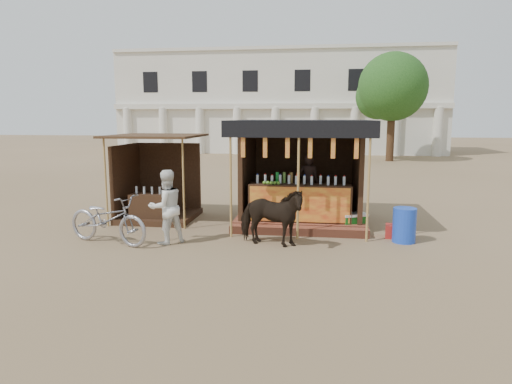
{
  "coord_description": "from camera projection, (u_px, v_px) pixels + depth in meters",
  "views": [
    {
      "loc": [
        1.51,
        -8.98,
        2.85
      ],
      "look_at": [
        0.0,
        1.6,
        1.1
      ],
      "focal_mm": 32.0,
      "sensor_mm": 36.0,
      "label": 1
    }
  ],
  "objects": [
    {
      "name": "motorbike",
      "position": [
        108.0,
        219.0,
        10.35
      ],
      "size": [
        2.3,
        1.35,
        1.14
      ],
      "primitive_type": "imported",
      "rotation": [
        0.0,
        0.0,
        1.28
      ],
      "color": "#97979F",
      "rests_on": "ground"
    },
    {
      "name": "ground",
      "position": [
        245.0,
        257.0,
        9.44
      ],
      "size": [
        120.0,
        120.0,
        0.0
      ],
      "primitive_type": "plane",
      "color": "#846B4C",
      "rests_on": "ground"
    },
    {
      "name": "secondary_stall",
      "position": [
        154.0,
        189.0,
        12.91
      ],
      "size": [
        2.4,
        2.4,
        2.38
      ],
      "color": "#3B2515",
      "rests_on": "ground"
    },
    {
      "name": "cow",
      "position": [
        271.0,
        217.0,
        10.14
      ],
      "size": [
        1.7,
        1.05,
        1.33
      ],
      "primitive_type": "imported",
      "rotation": [
        0.0,
        0.0,
        1.34
      ],
      "color": "black",
      "rests_on": "ground"
    },
    {
      "name": "blue_barrel",
      "position": [
        404.0,
        225.0,
        10.49
      ],
      "size": [
        0.66,
        0.66,
        0.8
      ],
      "primitive_type": "cylinder",
      "rotation": [
        0.0,
        0.0,
        0.3
      ],
      "color": "blue",
      "rests_on": "ground"
    },
    {
      "name": "main_stall",
      "position": [
        302.0,
        185.0,
        12.42
      ],
      "size": [
        3.6,
        3.61,
        2.78
      ],
      "color": "brown",
      "rests_on": "ground"
    },
    {
      "name": "cooler",
      "position": [
        353.0,
        222.0,
        11.56
      ],
      "size": [
        0.76,
        0.66,
        0.46
      ],
      "color": "#16651A",
      "rests_on": "ground"
    },
    {
      "name": "red_crate",
      "position": [
        393.0,
        231.0,
        10.91
      ],
      "size": [
        0.42,
        0.42,
        0.32
      ],
      "primitive_type": "cube",
      "rotation": [
        0.0,
        0.0,
        -0.15
      ],
      "color": "#A2201B",
      "rests_on": "ground"
    },
    {
      "name": "bystander",
      "position": [
        166.0,
        207.0,
        10.33
      ],
      "size": [
        1.04,
        1.03,
        1.69
      ],
      "primitive_type": "imported",
      "rotation": [
        0.0,
        0.0,
        3.9
      ],
      "color": "white",
      "rests_on": "ground"
    },
    {
      "name": "background_building",
      "position": [
        280.0,
        104.0,
        38.33
      ],
      "size": [
        26.0,
        7.45,
        8.18
      ],
      "color": "silver",
      "rests_on": "ground"
    },
    {
      "name": "tree",
      "position": [
        389.0,
        89.0,
        29.51
      ],
      "size": [
        4.5,
        4.4,
        7.0
      ],
      "color": "#382314",
      "rests_on": "ground"
    }
  ]
}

